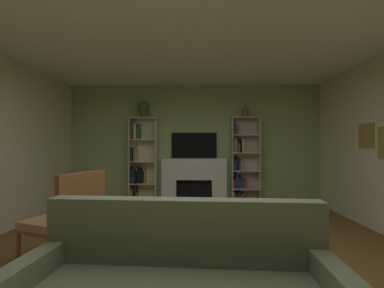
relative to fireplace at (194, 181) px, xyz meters
The scene contains 10 objects.
ground_plane 3.19m from the fireplace, 90.00° to the right, with size 7.80×7.80×0.00m, color brown.
wall_back_accent 0.83m from the fireplace, 90.00° to the left, with size 5.82×0.06×2.73m, color #99B478.
ceiling 3.84m from the fireplace, 90.00° to the right, with size 5.82×6.62×0.06m, color white.
fireplace is the anchor object (origin of this frame).
tv 0.79m from the fireplace, 90.00° to the left, with size 1.02×0.06×0.58m, color black.
bookshelf_left 1.27m from the fireplace, behind, with size 0.61×0.29×1.97m.
bookshelf_right 1.12m from the fireplace, ahead, with size 0.61×0.33×1.97m.
potted_plant 1.99m from the fireplace, behind, with size 0.27×0.27×0.38m.
vase_with_flowers 1.93m from the fireplace, ahead, with size 0.12×0.12×0.41m.
armchair 3.23m from the fireplace, 115.12° to the right, with size 0.82×0.84×1.03m.
Camera 1 is at (0.10, -2.70, 1.32)m, focal length 24.37 mm.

